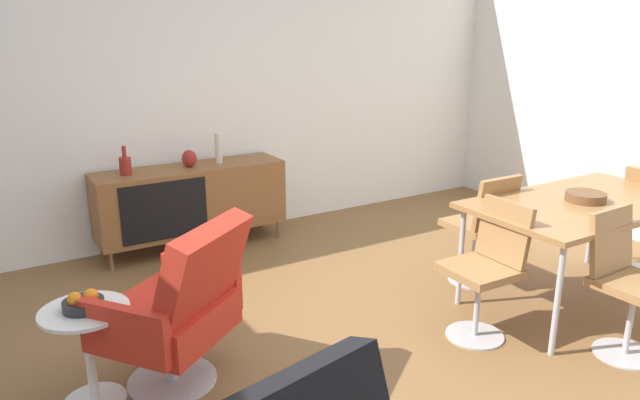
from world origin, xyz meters
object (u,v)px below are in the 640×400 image
at_px(vase_cobalt, 189,158).
at_px(fruit_bowl, 83,303).
at_px(wooden_bowl_on_table, 586,197).
at_px(lounge_chair_red, 177,306).
at_px(sideboard, 191,199).
at_px(vase_ceramic_small, 125,165).
at_px(vase_sculptural_dark, 219,148).
at_px(dining_table, 584,207).
at_px(dining_chair_near_window, 488,265).
at_px(side_table_round, 88,345).
at_px(dining_chair_front_left, 626,278).
at_px(dining_chair_back_left, 483,225).

distance_m(vase_cobalt, fruit_bowl, 2.23).
distance_m(wooden_bowl_on_table, fruit_bowl, 3.17).
bearing_deg(lounge_chair_red, vase_cobalt, 68.32).
xyz_separation_m(sideboard, vase_cobalt, (0.01, 0.00, 0.35)).
bearing_deg(vase_ceramic_small, vase_sculptural_dark, -0.00).
xyz_separation_m(dining_table, dining_chair_near_window, (-0.89, -0.00, -0.23)).
relative_size(dining_chair_near_window, lounge_chair_red, 0.90).
distance_m(vase_ceramic_small, side_table_round, 2.03).
relative_size(vase_cobalt, side_table_round, 0.28).
xyz_separation_m(vase_ceramic_small, side_table_round, (-0.69, -1.85, -0.48)).
distance_m(dining_chair_near_window, dining_chair_front_left, 0.77).
bearing_deg(dining_chair_front_left, wooden_bowl_on_table, 58.06).
height_order(dining_table, dining_chair_near_window, dining_chair_near_window).
distance_m(sideboard, vase_cobalt, 0.35).
distance_m(sideboard, side_table_round, 2.21).
distance_m(vase_cobalt, wooden_bowl_on_table, 3.07).
xyz_separation_m(vase_sculptural_dark, dining_chair_back_left, (1.29, -1.85, -0.38)).
relative_size(vase_ceramic_small, dining_chair_back_left, 0.27).
relative_size(sideboard, vase_sculptural_dark, 6.13).
height_order(sideboard, lounge_chair_red, lounge_chair_red).
bearing_deg(sideboard, lounge_chair_red, -111.50).
height_order(dining_table, wooden_bowl_on_table, wooden_bowl_on_table).
distance_m(vase_sculptural_dark, fruit_bowl, 2.39).
distance_m(dining_chair_near_window, lounge_chair_red, 1.85).
bearing_deg(vase_cobalt, vase_sculptural_dark, 0.00).
distance_m(vase_cobalt, dining_chair_near_window, 2.64).
height_order(vase_ceramic_small, dining_chair_near_window, vase_ceramic_small).
xyz_separation_m(vase_cobalt, vase_ceramic_small, (-0.53, 0.00, 0.01)).
relative_size(vase_ceramic_small, wooden_bowl_on_table, 0.90).
distance_m(vase_sculptural_dark, lounge_chair_red, 2.25).
bearing_deg(dining_table, dining_chair_front_left, -122.23).
bearing_deg(fruit_bowl, lounge_chair_red, -12.80).
bearing_deg(lounge_chair_red, sideboard, 68.50).
relative_size(wooden_bowl_on_table, dining_chair_back_left, 0.30).
bearing_deg(vase_ceramic_small, dining_chair_near_window, -57.30).
relative_size(vase_ceramic_small, side_table_round, 0.45).
distance_m(vase_cobalt, dining_chair_front_left, 3.37).
height_order(vase_cobalt, side_table_round, vase_cobalt).
distance_m(vase_sculptural_dark, dining_table, 2.92).
xyz_separation_m(vase_sculptural_dark, fruit_bowl, (-1.48, -1.85, -0.29)).
relative_size(sideboard, dining_chair_near_window, 1.87).
height_order(dining_table, fruit_bowl, dining_table).
relative_size(sideboard, vase_cobalt, 11.11).
relative_size(vase_sculptural_dark, dining_chair_near_window, 0.30).
distance_m(dining_table, dining_chair_front_left, 0.70).
distance_m(vase_ceramic_small, dining_chair_front_left, 3.64).
bearing_deg(side_table_round, dining_chair_front_left, -21.97).
height_order(vase_sculptural_dark, vase_ceramic_small, vase_sculptural_dark).
xyz_separation_m(wooden_bowl_on_table, lounge_chair_red, (-2.68, 0.46, -0.30)).
xyz_separation_m(dining_chair_front_left, fruit_bowl, (-2.77, 1.12, 0.09)).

